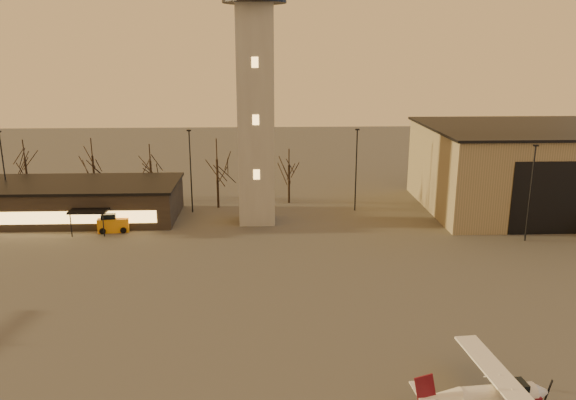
{
  "coord_description": "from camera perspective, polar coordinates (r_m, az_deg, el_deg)",
  "views": [
    {
      "loc": [
        1.01,
        -32.34,
        19.48
      ],
      "look_at": [
        2.86,
        13.0,
        7.13
      ],
      "focal_mm": 35.0,
      "sensor_mm": 36.0,
      "label": 1
    }
  ],
  "objects": [
    {
      "name": "service_cart",
      "position": [
        64.43,
        -17.32,
        -2.35
      ],
      "size": [
        3.44,
        2.38,
        2.08
      ],
      "rotation": [
        0.0,
        0.0,
        0.1
      ],
      "color": "orange",
      "rests_on": "ground"
    },
    {
      "name": "ground",
      "position": [
        37.77,
        -3.67,
        -15.86
      ],
      "size": [
        220.0,
        220.0,
        0.0
      ],
      "primitive_type": "plane",
      "color": "#484542",
      "rests_on": "ground"
    },
    {
      "name": "hangar",
      "position": [
        76.34,
        25.04,
        2.97
      ],
      "size": [
        30.6,
        20.6,
        10.3
      ],
      "color": "#917E5F",
      "rests_on": "ground"
    },
    {
      "name": "terminal",
      "position": [
        70.47,
        -21.3,
        -0.07
      ],
      "size": [
        25.4,
        12.2,
        4.3
      ],
      "color": "black",
      "rests_on": "ground"
    },
    {
      "name": "tree_row",
      "position": [
        74.24,
        -13.76,
        4.28
      ],
      "size": [
        37.2,
        9.2,
        8.8
      ],
      "color": "black",
      "rests_on": "ground"
    },
    {
      "name": "light_poles",
      "position": [
        64.89,
        -2.73,
        2.68
      ],
      "size": [
        58.5,
        12.25,
        10.14
      ],
      "color": "black",
      "rests_on": "ground"
    },
    {
      "name": "cessna_front",
      "position": [
        34.44,
        20.56,
        -18.36
      ],
      "size": [
        8.19,
        10.33,
        2.84
      ],
      "rotation": [
        0.0,
        0.0,
        0.09
      ],
      "color": "silver",
      "rests_on": "ground"
    },
    {
      "name": "control_tower",
      "position": [
        62.43,
        -3.33,
        12.3
      ],
      "size": [
        6.8,
        6.8,
        32.6
      ],
      "color": "gray",
      "rests_on": "ground"
    }
  ]
}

